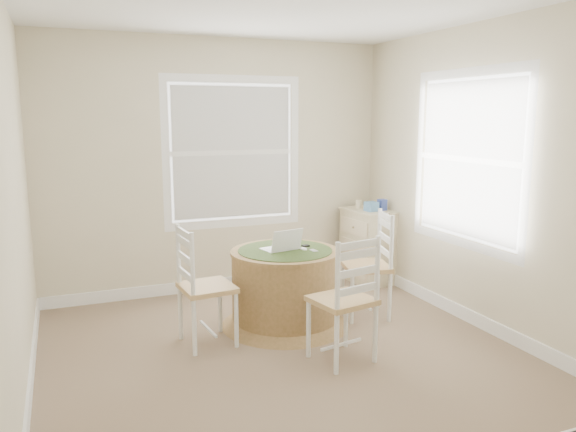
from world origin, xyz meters
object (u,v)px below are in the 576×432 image
round_table (285,284)px  corner_chest (369,245)px  chair_right (366,266)px  chair_left (207,287)px  chair_near (342,300)px  laptop (281,247)px

round_table → corner_chest: size_ratio=1.39×
chair_right → corner_chest: size_ratio=1.17×
corner_chest → chair_left: bearing=-159.4°
chair_left → chair_right: (1.50, 0.08, 0.00)m
chair_near → laptop: chair_near is taller
chair_left → chair_near: same height
laptop → chair_right: bearing=162.4°
chair_left → laptop: bearing=-81.6°
chair_near → chair_right: 1.00m
chair_near → chair_right: size_ratio=1.00×
chair_left → laptop: size_ratio=2.81×
chair_left → corner_chest: 2.35m
chair_left → laptop: 0.76m
chair_left → chair_near: bearing=-133.9°
chair_left → chair_right: bearing=-92.1°
chair_right → chair_left: bearing=-72.5°
round_table → chair_near: (0.12, -0.84, 0.10)m
round_table → chair_left: chair_left is taller
laptop → corner_chest: 1.67m
chair_right → laptop: (-0.80, 0.09, 0.23)m
chair_near → corner_chest: bearing=-136.7°
laptop → corner_chest: size_ratio=0.42×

